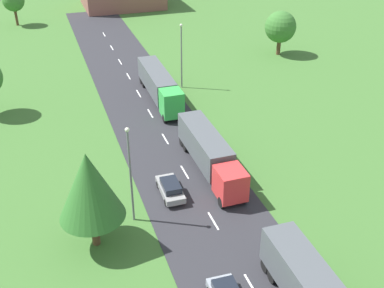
{
  "coord_description": "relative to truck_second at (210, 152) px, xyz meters",
  "views": [
    {
      "loc": [
        -11.74,
        -5.64,
        25.81
      ],
      "look_at": [
        1.45,
        33.42,
        1.82
      ],
      "focal_mm": 44.66,
      "sensor_mm": 36.0,
      "label": 1
    }
  ],
  "objects": [
    {
      "name": "car_third",
      "position": [
        -4.77,
        -2.76,
        -1.26
      ],
      "size": [
        1.83,
        4.25,
        1.47
      ],
      "color": "gray",
      "rests_on": "road"
    },
    {
      "name": "lane_marking_centre",
      "position": [
        -2.39,
        -11.0,
        -2.02
      ],
      "size": [
        0.16,
        118.82,
        0.01
      ],
      "color": "white",
      "rests_on": "road"
    },
    {
      "name": "truck_second",
      "position": [
        0.0,
        0.0,
        0.0
      ],
      "size": [
        2.54,
        12.69,
        3.54
      ],
      "color": "red",
      "rests_on": "road"
    },
    {
      "name": "road",
      "position": [
        -2.39,
        -6.42,
        -2.06
      ],
      "size": [
        10.0,
        140.0,
        0.06
      ],
      "primitive_type": "cube",
      "color": "#2B2B30",
      "rests_on": "ground"
    },
    {
      "name": "tree_birch",
      "position": [
        -12.1,
        -6.95,
        3.44
      ],
      "size": [
        5.03,
        5.03,
        8.33
      ],
      "color": "#513823",
      "rests_on": "ground"
    },
    {
      "name": "tree_ash",
      "position": [
        22.11,
        28.01,
        2.31
      ],
      "size": [
        4.85,
        4.85,
        6.84
      ],
      "color": "#513823",
      "rests_on": "ground"
    },
    {
      "name": "tree_lime",
      "position": [
        -16.81,
        58.17,
        2.51
      ],
      "size": [
        4.01,
        4.01,
        6.63
      ],
      "color": "#513823",
      "rests_on": "ground"
    },
    {
      "name": "lamppost_second",
      "position": [
        -8.65,
        -5.0,
        2.8
      ],
      "size": [
        0.36,
        0.36,
        8.81
      ],
      "color": "slate",
      "rests_on": "ground"
    },
    {
      "name": "truck_third",
      "position": [
        -0.24,
        17.35,
        0.03
      ],
      "size": [
        2.64,
        13.74,
        3.55
      ],
      "color": "green",
      "rests_on": "road"
    },
    {
      "name": "lamppost_third",
      "position": [
        3.65,
        20.39,
        2.73
      ],
      "size": [
        0.36,
        0.36,
        8.67
      ],
      "color": "slate",
      "rests_on": "ground"
    }
  ]
}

